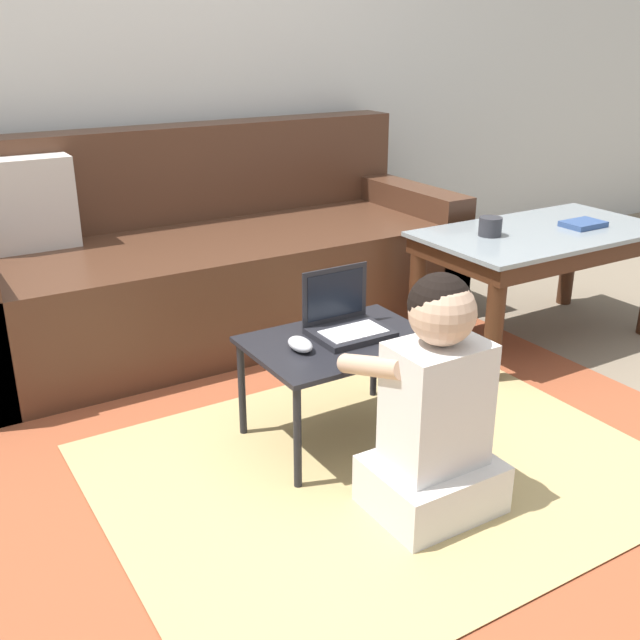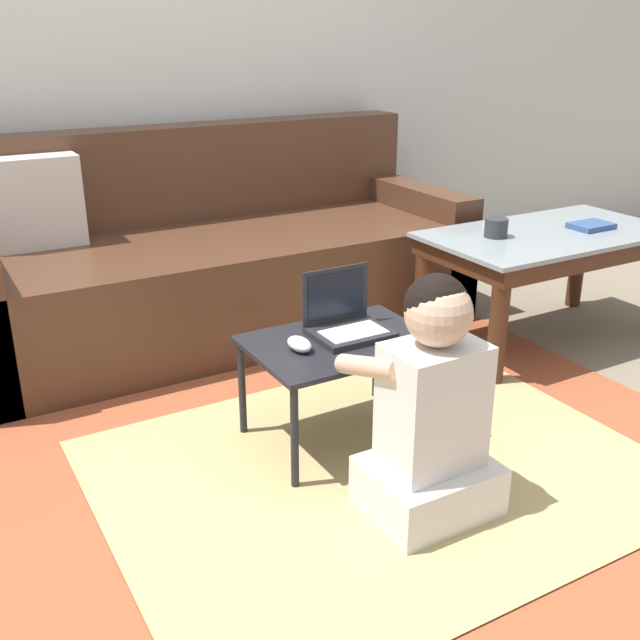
{
  "view_description": "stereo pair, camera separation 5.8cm",
  "coord_description": "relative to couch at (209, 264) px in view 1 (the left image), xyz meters",
  "views": [
    {
      "loc": [
        -1.09,
        -1.72,
        1.27
      ],
      "look_at": [
        0.05,
        0.14,
        0.41
      ],
      "focal_mm": 42.0,
      "sensor_mm": 36.0,
      "label": 1
    },
    {
      "loc": [
        -1.04,
        -1.75,
        1.27
      ],
      "look_at": [
        0.05,
        0.14,
        0.41
      ],
      "focal_mm": 42.0,
      "sensor_mm": 36.0,
      "label": 2
    }
  ],
  "objects": [
    {
      "name": "ground_plane",
      "position": [
        -0.13,
        -1.22,
        -0.3
      ],
      "size": [
        16.0,
        16.0,
        0.0
      ],
      "primitive_type": "plane",
      "color": "#7F705B"
    },
    {
      "name": "wall_back",
      "position": [
        -0.13,
        0.46,
        0.95
      ],
      "size": [
        9.0,
        0.06,
        2.5
      ],
      "color": "silver",
      "rests_on": "ground_plane"
    },
    {
      "name": "area_rug",
      "position": [
        -0.04,
        -1.36,
        -0.29
      ],
      "size": [
        2.26,
        1.8,
        0.01
      ],
      "color": "#9E4C2D",
      "rests_on": "ground_plane"
    },
    {
      "name": "couch",
      "position": [
        0.0,
        0.0,
        0.0
      ],
      "size": [
        2.18,
        0.87,
        0.86
      ],
      "color": "#4C2D1E",
      "rests_on": "ground_plane"
    },
    {
      "name": "coffee_table",
      "position": [
        1.15,
        -0.84,
        0.11
      ],
      "size": [
        1.04,
        0.57,
        0.48
      ],
      "color": "gray",
      "rests_on": "ground_plane"
    },
    {
      "name": "laptop_desk",
      "position": [
        -0.04,
        -1.13,
        0.02
      ],
      "size": [
        0.57,
        0.41,
        0.35
      ],
      "color": "black",
      "rests_on": "ground_plane"
    },
    {
      "name": "laptop",
      "position": [
        0.01,
        -1.1,
        0.09
      ],
      "size": [
        0.24,
        0.19,
        0.2
      ],
      "color": "#232328",
      "rests_on": "laptop_desk"
    },
    {
      "name": "computer_mouse",
      "position": [
        -0.19,
        -1.13,
        0.07
      ],
      "size": [
        0.06,
        0.11,
        0.04
      ],
      "color": "silver",
      "rests_on": "laptop_desk"
    },
    {
      "name": "person_seated",
      "position": [
        -0.03,
        -1.59,
        0.01
      ],
      "size": [
        0.34,
        0.41,
        0.7
      ],
      "color": "silver",
      "rests_on": "ground_plane"
    },
    {
      "name": "cup_on_table",
      "position": [
        0.89,
        -0.79,
        0.22
      ],
      "size": [
        0.09,
        0.09,
        0.08
      ],
      "color": "#2D2D33",
      "rests_on": "coffee_table"
    },
    {
      "name": "book_on_table",
      "position": [
        1.33,
        -0.89,
        0.19
      ],
      "size": [
        0.17,
        0.12,
        0.02
      ],
      "color": "#334C7F",
      "rests_on": "coffee_table"
    }
  ]
}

